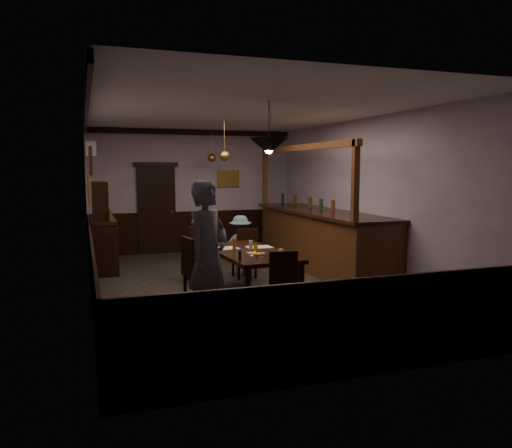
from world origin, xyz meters
name	(u,v)px	position (x,y,z in m)	size (l,w,h in m)	color
room	(242,201)	(0.00, 0.00, 1.50)	(5.01, 8.01, 3.01)	#2D2621
dining_table	(248,255)	(-0.10, -0.66, 0.69)	(1.13, 2.25, 0.75)	black
chair_far_left	(199,251)	(-0.63, 0.57, 0.57)	(0.46, 0.46, 1.04)	black
chair_far_right	(246,251)	(0.27, 0.63, 0.52)	(0.43, 0.43, 0.95)	black
chair_near	(285,283)	(-0.01, -1.99, 0.51)	(0.46, 0.46, 0.93)	black
chair_side	(195,268)	(-1.02, -0.93, 0.57)	(0.52, 0.52, 1.05)	black
person_standing	(208,255)	(-1.08, -1.97, 0.96)	(0.70, 0.46, 1.91)	slate
person_seated_left	(195,249)	(-0.64, 0.86, 0.56)	(0.55, 0.43, 1.12)	#3E4127
person_seated_right	(240,246)	(0.26, 0.91, 0.58)	(0.75, 0.43, 1.16)	slate
newspaper_left	(225,248)	(-0.40, -0.35, 0.75)	(0.42, 0.30, 0.01)	silver
newspaper_right	(259,247)	(0.17, -0.40, 0.75)	(0.42, 0.30, 0.01)	silver
napkin	(253,253)	(-0.10, -0.88, 0.75)	(0.15, 0.15, 0.00)	#DCB051
saucer	(279,254)	(0.23, -1.17, 0.76)	(0.15, 0.15, 0.01)	white
coffee_cup	(281,251)	(0.26, -1.16, 0.80)	(0.08, 0.08, 0.07)	white
pastry_plate	(258,256)	(-0.13, -1.19, 0.76)	(0.22, 0.22, 0.01)	white
pastry_ring_a	(257,255)	(-0.15, -1.24, 0.79)	(0.13, 0.13, 0.04)	#C68C47
pastry_ring_b	(261,254)	(-0.07, -1.20, 0.79)	(0.13, 0.13, 0.04)	#C68C47
soda_can	(256,248)	(-0.02, -0.78, 0.81)	(0.07, 0.07, 0.12)	#FFAA15
beer_glass	(234,245)	(-0.32, -0.61, 0.85)	(0.06, 0.06, 0.20)	#BF721E
water_glass	(251,245)	(-0.03, -0.58, 0.82)	(0.06, 0.06, 0.15)	silver
pepper_mill	(240,255)	(-0.47, -1.39, 0.82)	(0.04, 0.04, 0.14)	black
sideboard	(103,236)	(-2.21, 2.21, 0.72)	(0.48, 1.35, 1.79)	black
bar_counter	(320,238)	(1.99, 0.97, 0.64)	(1.05, 4.51, 2.53)	#4D2C14
door_back	(157,210)	(-0.90, 3.95, 1.05)	(0.90, 0.06, 2.10)	black
ac_unit	(91,149)	(-2.38, 2.90, 2.45)	(0.20, 0.85, 0.30)	white
picture_left_small	(91,161)	(-2.46, -1.60, 2.15)	(0.04, 0.28, 0.36)	olive
picture_left_large	(89,189)	(-2.46, 0.80, 1.70)	(0.04, 0.62, 0.48)	olive
picture_back	(228,179)	(0.90, 3.96, 1.80)	(0.55, 0.04, 0.42)	olive
pendant_iron	(269,146)	(-0.05, -1.46, 2.37)	(0.56, 0.56, 0.74)	black
pendant_brass_mid	(224,156)	(0.10, 1.44, 2.30)	(0.20, 0.20, 0.81)	#BF8C3F
pendant_brass_far	(212,158)	(0.30, 3.26, 2.30)	(0.20, 0.20, 0.81)	#BF8C3F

